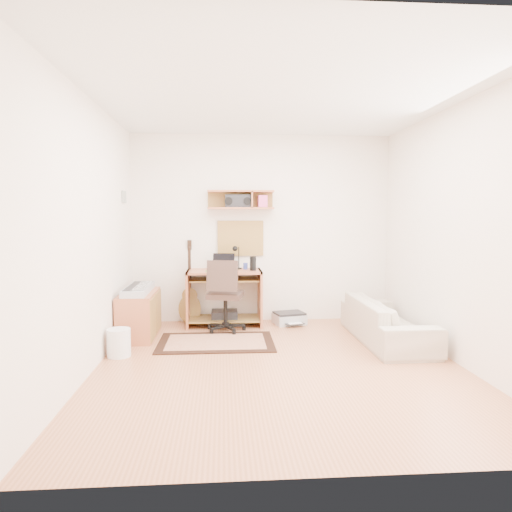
{
  "coord_description": "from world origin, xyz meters",
  "views": [
    {
      "loc": [
        -0.55,
        -4.46,
        1.48
      ],
      "look_at": [
        -0.15,
        1.05,
        1.0
      ],
      "focal_mm": 32.39,
      "sensor_mm": 36.0,
      "label": 1
    }
  ],
  "objects": [
    {
      "name": "back_wall",
      "position": [
        0.0,
        2.0,
        1.3
      ],
      "size": [
        3.6,
        0.01,
        2.6
      ],
      "primitive_type": "cube",
      "color": "white",
      "rests_on": "ground"
    },
    {
      "name": "rug",
      "position": [
        -0.63,
        0.85,
        0.01
      ],
      "size": [
        1.35,
        0.9,
        0.02
      ],
      "primitive_type": "cube",
      "rotation": [
        0.0,
        0.0,
        -0.01
      ],
      "color": "#CDB089",
      "rests_on": "floor"
    },
    {
      "name": "printer",
      "position": [
        0.36,
        1.73,
        0.09
      ],
      "size": [
        0.47,
        0.41,
        0.15
      ],
      "primitive_type": "cube",
      "rotation": [
        0.0,
        0.0,
        0.24
      ],
      "color": "#A5A8AA",
      "rests_on": "floor"
    },
    {
      "name": "left_wall",
      "position": [
        -1.8,
        0.0,
        1.3
      ],
      "size": [
        0.01,
        4.0,
        2.6
      ],
      "primitive_type": "cube",
      "color": "white",
      "rests_on": "ground"
    },
    {
      "name": "floor",
      "position": [
        0.0,
        0.0,
        -0.01
      ],
      "size": [
        3.6,
        4.0,
        0.01
      ],
      "primitive_type": "cube",
      "color": "#C07950",
      "rests_on": "ground"
    },
    {
      "name": "pencil_cup",
      "position": [
        -0.24,
        1.83,
        0.79
      ],
      "size": [
        0.06,
        0.06,
        0.09
      ],
      "primitive_type": "cylinder",
      "color": "#3746A7",
      "rests_on": "desk"
    },
    {
      "name": "right_wall",
      "position": [
        1.8,
        0.0,
        1.3
      ],
      "size": [
        0.01,
        4.0,
        2.6
      ],
      "primitive_type": "cube",
      "color": "white",
      "rests_on": "ground"
    },
    {
      "name": "wall_photo",
      "position": [
        -1.79,
        1.5,
        1.72
      ],
      "size": [
        0.02,
        0.2,
        0.15
      ],
      "primitive_type": "cube",
      "color": "#4C8CBF",
      "rests_on": "left_wall"
    },
    {
      "name": "cabinet",
      "position": [
        -1.58,
        1.2,
        0.28
      ],
      "size": [
        0.4,
        0.9,
        0.55
      ],
      "primitive_type": "cube",
      "color": "#BA6641",
      "rests_on": "floor"
    },
    {
      "name": "laptop",
      "position": [
        -0.56,
        1.71,
        0.86
      ],
      "size": [
        0.35,
        0.35,
        0.23
      ],
      "primitive_type": null,
      "rotation": [
        0.0,
        0.0,
        -0.2
      ],
      "color": "silver",
      "rests_on": "desk"
    },
    {
      "name": "guitar",
      "position": [
        -1.01,
        1.86,
        0.58
      ],
      "size": [
        0.32,
        0.22,
        1.16
      ],
      "primitive_type": null,
      "rotation": [
        0.0,
        0.0,
        0.08
      ],
      "color": "olive",
      "rests_on": "floor"
    },
    {
      "name": "wall_shelf",
      "position": [
        -0.3,
        1.88,
        1.7
      ],
      "size": [
        0.9,
        0.25,
        0.26
      ],
      "primitive_type": "cube",
      "color": "#BA6641",
      "rests_on": "back_wall"
    },
    {
      "name": "waste_basket",
      "position": [
        -1.65,
        0.4,
        0.15
      ],
      "size": [
        0.31,
        0.31,
        0.3
      ],
      "primitive_type": "cylinder",
      "rotation": [
        0.0,
        0.0,
        0.31
      ],
      "color": "white",
      "rests_on": "floor"
    },
    {
      "name": "ceiling",
      "position": [
        0.0,
        0.0,
        2.6
      ],
      "size": [
        3.6,
        4.0,
        0.01
      ],
      "primitive_type": "cube",
      "color": "white",
      "rests_on": "ground"
    },
    {
      "name": "cork_board",
      "position": [
        -0.3,
        1.98,
        1.17
      ],
      "size": [
        0.64,
        0.03,
        0.49
      ],
      "primitive_type": "cube",
      "color": "#A18250",
      "rests_on": "back_wall"
    },
    {
      "name": "music_keyboard",
      "position": [
        -1.58,
        1.2,
        0.59
      ],
      "size": [
        0.27,
        0.88,
        0.08
      ],
      "primitive_type": "cube",
      "color": "#B2B5BA",
      "rests_on": "cabinet"
    },
    {
      "name": "sofa",
      "position": [
        1.38,
        0.78,
        0.33
      ],
      "size": [
        0.5,
        1.7,
        0.66
      ],
      "primitive_type": "imported",
      "rotation": [
        0.0,
        0.0,
        1.57
      ],
      "color": "#BAAA93",
      "rests_on": "floor"
    },
    {
      "name": "desk_lamp",
      "position": [
        -0.33,
        1.87,
        0.91
      ],
      "size": [
        0.11,
        0.11,
        0.32
      ],
      "primitive_type": null,
      "color": "black",
      "rests_on": "desk"
    },
    {
      "name": "boombox",
      "position": [
        -0.34,
        1.87,
        1.68
      ],
      "size": [
        0.34,
        0.16,
        0.18
      ],
      "primitive_type": "cube",
      "color": "black",
      "rests_on": "wall_shelf"
    },
    {
      "name": "speaker",
      "position": [
        -0.15,
        1.68,
        0.85
      ],
      "size": [
        0.09,
        0.09,
        0.19
      ],
      "primitive_type": "cylinder",
      "color": "black",
      "rests_on": "desk"
    },
    {
      "name": "task_chair",
      "position": [
        -0.52,
        1.38,
        0.47
      ],
      "size": [
        0.57,
        0.57,
        0.95
      ],
      "primitive_type": null,
      "rotation": [
        0.0,
        0.0,
        -0.2
      ],
      "color": "#362720",
      "rests_on": "floor"
    },
    {
      "name": "desk",
      "position": [
        -0.53,
        1.73,
        0.38
      ],
      "size": [
        1.0,
        0.55,
        0.75
      ],
      "primitive_type": null,
      "color": "#BA6641",
      "rests_on": "floor"
    }
  ]
}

